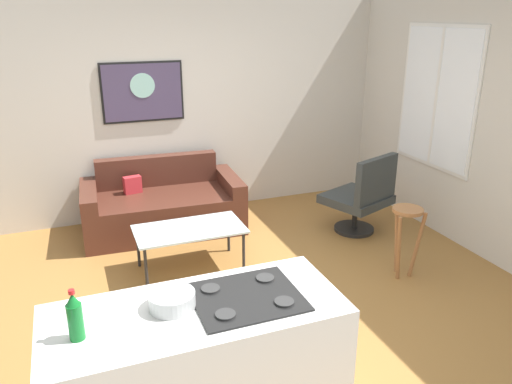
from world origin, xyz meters
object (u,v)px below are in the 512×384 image
object	(u,v)px
coffee_table	(189,231)
wall_painting	(143,92)
armchair	(362,196)
bar_stool	(406,226)
soda_bottle	(75,317)
mixing_bowl	(172,301)
couch	(163,207)

from	to	relation	value
coffee_table	wall_painting	distance (m)	1.95
armchair	bar_stool	distance (m)	1.04
armchair	bar_stool	world-z (taller)	armchair
soda_bottle	mixing_bowl	xyz separation A→B (m)	(0.50, 0.10, -0.08)
couch	bar_stool	size ratio (longest dim) A/B	2.61
armchair	wall_painting	distance (m)	2.84
mixing_bowl	wall_painting	world-z (taller)	wall_painting
bar_stool	soda_bottle	bearing A→B (deg)	-156.34
coffee_table	mixing_bowl	size ratio (longest dim) A/B	4.20
soda_bottle	coffee_table	bearing A→B (deg)	63.65
coffee_table	mixing_bowl	distance (m)	2.25
couch	coffee_table	xyz separation A→B (m)	(0.06, -1.09, 0.13)
coffee_table	mixing_bowl	bearing A→B (deg)	-105.81
armchair	soda_bottle	world-z (taller)	soda_bottle
mixing_bowl	soda_bottle	bearing A→B (deg)	-168.30
armchair	wall_painting	xyz separation A→B (m)	(-2.19, 1.43, 1.11)
armchair	coffee_table	bearing A→B (deg)	-176.24
wall_painting	bar_stool	bearing A→B (deg)	-50.53
couch	wall_painting	world-z (taller)	wall_painting
soda_bottle	mixing_bowl	world-z (taller)	soda_bottle
couch	mixing_bowl	bearing A→B (deg)	-99.53
couch	coffee_table	distance (m)	1.10
couch	wall_painting	size ratio (longest dim) A/B	1.94
coffee_table	mixing_bowl	xyz separation A→B (m)	(-0.59, -2.10, 0.57)
wall_painting	soda_bottle	bearing A→B (deg)	-104.44
armchair	soda_bottle	distance (m)	3.98
coffee_table	soda_bottle	world-z (taller)	soda_bottle
bar_stool	mixing_bowl	world-z (taller)	mixing_bowl
coffee_table	bar_stool	xyz separation A→B (m)	(1.90, -0.89, 0.12)
bar_stool	soda_bottle	xyz separation A→B (m)	(-2.99, -1.31, 0.54)
mixing_bowl	wall_painting	xyz separation A→B (m)	(0.47, 3.67, 0.58)
armchair	soda_bottle	bearing A→B (deg)	-143.57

